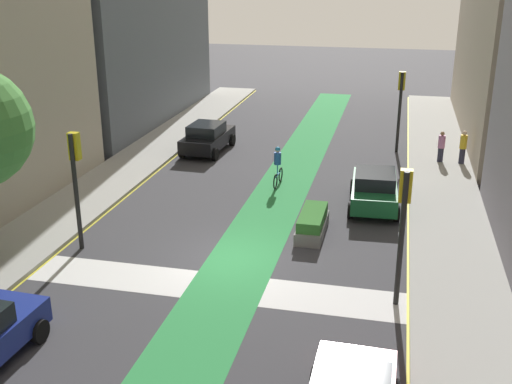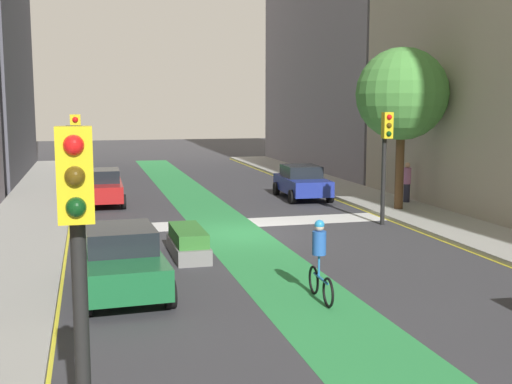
% 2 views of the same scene
% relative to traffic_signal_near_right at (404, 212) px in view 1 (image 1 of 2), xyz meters
% --- Properties ---
extents(ground_plane, '(120.00, 120.00, 0.00)m').
position_rel_traffic_signal_near_right_xyz_m(ground_plane, '(-5.60, 1.69, -2.89)').
color(ground_plane, '#38383D').
extents(bike_lane_paint, '(2.40, 60.00, 0.01)m').
position_rel_traffic_signal_near_right_xyz_m(bike_lane_paint, '(-5.16, 1.69, -2.89)').
color(bike_lane_paint, '#2D8C47').
rests_on(bike_lane_paint, ground_plane).
extents(crosswalk_band, '(12.00, 1.80, 0.01)m').
position_rel_traffic_signal_near_right_xyz_m(crosswalk_band, '(-5.60, -0.31, -2.89)').
color(crosswalk_band, silver).
rests_on(crosswalk_band, ground_plane).
extents(sidewalk_left, '(3.00, 60.00, 0.15)m').
position_rel_traffic_signal_near_right_xyz_m(sidewalk_left, '(-13.10, 1.69, -2.82)').
color(sidewalk_left, '#9E9E99').
rests_on(sidewalk_left, ground_plane).
extents(curb_stripe_left, '(0.16, 60.00, 0.01)m').
position_rel_traffic_signal_near_right_xyz_m(curb_stripe_left, '(-11.60, 1.69, -2.89)').
color(curb_stripe_left, yellow).
rests_on(curb_stripe_left, ground_plane).
extents(sidewalk_right, '(3.00, 60.00, 0.15)m').
position_rel_traffic_signal_near_right_xyz_m(sidewalk_right, '(1.90, 1.69, -2.82)').
color(sidewalk_right, '#9E9E99').
rests_on(sidewalk_right, ground_plane).
extents(curb_stripe_right, '(0.16, 60.00, 0.01)m').
position_rel_traffic_signal_near_right_xyz_m(curb_stripe_right, '(0.40, 1.69, -2.89)').
color(curb_stripe_right, yellow).
rests_on(curb_stripe_right, ground_plane).
extents(traffic_signal_near_right, '(0.35, 0.52, 4.12)m').
position_rel_traffic_signal_near_right_xyz_m(traffic_signal_near_right, '(0.00, 0.00, 0.00)').
color(traffic_signal_near_right, black).
rests_on(traffic_signal_near_right, ground_plane).
extents(traffic_signal_near_left, '(0.35, 0.52, 4.18)m').
position_rel_traffic_signal_near_right_xyz_m(traffic_signal_near_left, '(-10.94, 1.45, 0.04)').
color(traffic_signal_near_left, black).
rests_on(traffic_signal_near_left, ground_plane).
extents(traffic_signal_far_right, '(0.35, 0.52, 4.27)m').
position_rel_traffic_signal_near_right_xyz_m(traffic_signal_far_right, '(-0.27, 16.42, 0.10)').
color(traffic_signal_far_right, black).
rests_on(traffic_signal_far_right, ground_plane).
extents(car_green_right_far, '(2.19, 4.28, 1.57)m').
position_rel_traffic_signal_near_right_xyz_m(car_green_right_far, '(-1.06, 7.76, -2.09)').
color(car_green_right_far, '#196033').
rests_on(car_green_right_far, ground_plane).
extents(car_black_left_far, '(2.18, 4.28, 1.57)m').
position_rel_traffic_signal_near_right_xyz_m(car_black_left_far, '(-10.18, 14.06, -2.09)').
color(car_black_left_far, black).
rests_on(car_black_left_far, ground_plane).
extents(cyclist_in_lane, '(0.32, 1.73, 1.86)m').
position_rel_traffic_signal_near_right_xyz_m(cyclist_in_lane, '(-5.45, 9.47, -1.92)').
color(cyclist_in_lane, black).
rests_on(cyclist_in_lane, ground_plane).
extents(pedestrian_sidewalk_right_a, '(0.34, 0.34, 1.67)m').
position_rel_traffic_signal_near_right_xyz_m(pedestrian_sidewalk_right_a, '(2.93, 14.42, -1.89)').
color(pedestrian_sidewalk_right_a, '#262638').
rests_on(pedestrian_sidewalk_right_a, sidewalk_right).
extents(pedestrian_sidewalk_right_b, '(0.34, 0.34, 1.55)m').
position_rel_traffic_signal_near_right_xyz_m(pedestrian_sidewalk_right_b, '(1.90, 14.49, -1.96)').
color(pedestrian_sidewalk_right_b, '#262638').
rests_on(pedestrian_sidewalk_right_b, sidewalk_right).
extents(median_planter, '(0.96, 2.72, 0.85)m').
position_rel_traffic_signal_near_right_xyz_m(median_planter, '(-3.16, 4.49, -2.49)').
color(median_planter, slate).
rests_on(median_planter, ground_plane).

